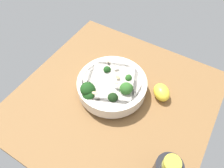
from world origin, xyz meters
TOP-DOWN VIEW (x-y plane):
  - ground_plane at (0.00, 0.00)cm, footprint 60.97×60.97cm
  - bowl_of_broccoli at (-1.86, -2.09)cm, footprint 22.20×22.20cm
  - lemon_wedge at (-8.75, 12.52)cm, footprint 8.14×8.12cm

SIDE VIEW (x-z plane):
  - ground_plane at x=0.00cm, z-range -3.10..0.00cm
  - lemon_wedge at x=-8.75cm, z-range 0.00..4.34cm
  - bowl_of_broccoli at x=-1.86cm, z-range -1.03..8.31cm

